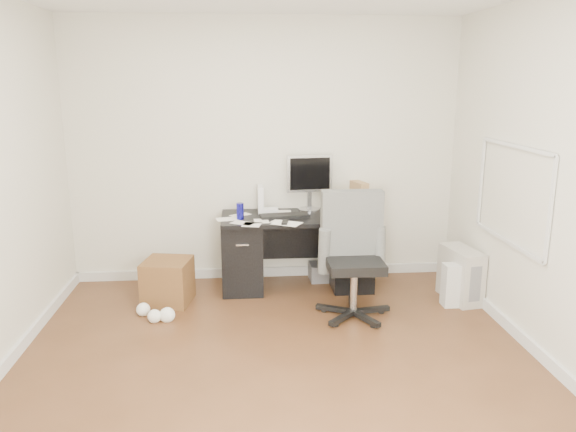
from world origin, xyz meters
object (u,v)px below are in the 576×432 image
Objects in this scene: desk at (297,249)px; office_chair at (355,257)px; pc_tower at (461,274)px; wicker_basket at (168,281)px; lcd_monitor at (309,183)px; keyboard at (285,216)px.

desk is 0.92m from office_chair.
office_chair reaches higher than desk.
wicker_basket is (-2.80, 0.16, -0.05)m from pc_tower.
desk is at bearing -131.32° from lcd_monitor.
desk is 3.09× the size of keyboard.
office_chair is 2.19× the size of pc_tower.
office_chair is at bearing -61.26° from desk.
office_chair reaches higher than pc_tower.
desk is 0.39m from keyboard.
lcd_monitor is at bearing 144.22° from pc_tower.
lcd_monitor is 1.16× the size of pc_tower.
lcd_monitor is 1.41× the size of wicker_basket.
keyboard is at bearing -143.20° from lcd_monitor.
wicker_basket is at bearing -174.22° from keyboard.
office_chair is at bearing -15.48° from wicker_basket.
lcd_monitor reaches higher than wicker_basket.
desk is at bearing 14.31° from wicker_basket.
lcd_monitor is 1.74m from pc_tower.
desk is 2.94× the size of pc_tower.
lcd_monitor reaches higher than pc_tower.
keyboard is 0.95× the size of pc_tower.
pc_tower is at bearing -17.55° from desk.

